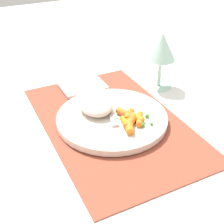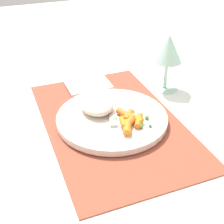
{
  "view_description": "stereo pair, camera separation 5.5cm",
  "coord_description": "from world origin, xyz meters",
  "px_view_note": "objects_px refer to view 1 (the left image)",
  "views": [
    {
      "loc": [
        0.57,
        -0.28,
        0.44
      ],
      "look_at": [
        0.0,
        0.0,
        0.03
      ],
      "focal_mm": 50.88,
      "sensor_mm": 36.0,
      "label": 1
    },
    {
      "loc": [
        0.59,
        -0.23,
        0.44
      ],
      "look_at": [
        0.0,
        0.0,
        0.03
      ],
      "focal_mm": 50.88,
      "sensor_mm": 36.0,
      "label": 2
    }
  ],
  "objects_px": {
    "napkin": "(83,86)",
    "wine_glass": "(162,49)",
    "carrot_portion": "(130,119)",
    "fork": "(110,108)",
    "rice_mound": "(96,105)",
    "plate": "(112,118)"
  },
  "relations": [
    {
      "from": "rice_mound",
      "to": "wine_glass",
      "type": "xyz_separation_m",
      "value": [
        -0.07,
        0.23,
        0.08
      ]
    },
    {
      "from": "napkin",
      "to": "carrot_portion",
      "type": "bearing_deg",
      "value": 6.32
    },
    {
      "from": "plate",
      "to": "rice_mound",
      "type": "distance_m",
      "value": 0.05
    },
    {
      "from": "plate",
      "to": "wine_glass",
      "type": "relative_size",
      "value": 1.67
    },
    {
      "from": "napkin",
      "to": "rice_mound",
      "type": "bearing_deg",
      "value": -9.51
    },
    {
      "from": "plate",
      "to": "fork",
      "type": "xyz_separation_m",
      "value": [
        -0.03,
        0.01,
        0.01
      ]
    },
    {
      "from": "plate",
      "to": "napkin",
      "type": "height_order",
      "value": "plate"
    },
    {
      "from": "plate",
      "to": "napkin",
      "type": "bearing_deg",
      "value": -179.83
    },
    {
      "from": "carrot_portion",
      "to": "fork",
      "type": "distance_m",
      "value": 0.08
    },
    {
      "from": "napkin",
      "to": "wine_glass",
      "type": "bearing_deg",
      "value": 68.59
    },
    {
      "from": "wine_glass",
      "to": "napkin",
      "type": "distance_m",
      "value": 0.24
    },
    {
      "from": "plate",
      "to": "carrot_portion",
      "type": "bearing_deg",
      "value": 29.72
    },
    {
      "from": "carrot_portion",
      "to": "wine_glass",
      "type": "distance_m",
      "value": 0.25
    },
    {
      "from": "rice_mound",
      "to": "wine_glass",
      "type": "bearing_deg",
      "value": 107.48
    },
    {
      "from": "rice_mound",
      "to": "napkin",
      "type": "distance_m",
      "value": 0.16
    },
    {
      "from": "carrot_portion",
      "to": "napkin",
      "type": "relative_size",
      "value": 0.8
    },
    {
      "from": "rice_mound",
      "to": "napkin",
      "type": "xyz_separation_m",
      "value": [
        -0.15,
        0.03,
        -0.03
      ]
    },
    {
      "from": "plate",
      "to": "rice_mound",
      "type": "xyz_separation_m",
      "value": [
        -0.04,
        -0.03,
        0.02
      ]
    },
    {
      "from": "carrot_portion",
      "to": "napkin",
      "type": "xyz_separation_m",
      "value": [
        -0.23,
        -0.03,
        -0.02
      ]
    },
    {
      "from": "plate",
      "to": "carrot_portion",
      "type": "relative_size",
      "value": 2.69
    },
    {
      "from": "plate",
      "to": "carrot_portion",
      "type": "distance_m",
      "value": 0.05
    },
    {
      "from": "wine_glass",
      "to": "napkin",
      "type": "xyz_separation_m",
      "value": [
        -0.08,
        -0.21,
        -0.11
      ]
    }
  ]
}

